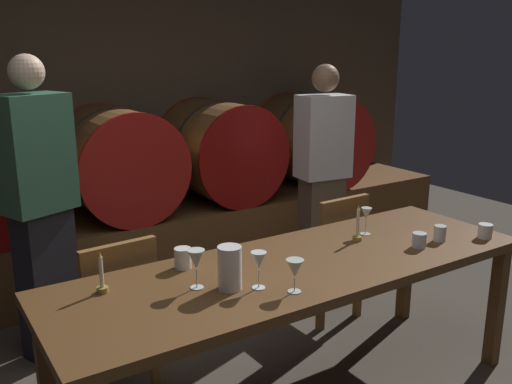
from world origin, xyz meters
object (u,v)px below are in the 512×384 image
at_px(wine_barrel_far_right, 310,140).
at_px(guest_right, 322,177).
at_px(chair_right, 332,251).
at_px(wine_barrel_center, 117,162).
at_px(candle_right, 357,231).
at_px(pitcher, 230,268).
at_px(wine_glass_far_right, 366,215).
at_px(candle_left, 102,281).
at_px(guest_left, 41,210).
at_px(wine_barrel_right, 220,150).
at_px(cup_center_left, 419,240).
at_px(wine_glass_center_right, 295,269).
at_px(cup_center_right, 440,233).
at_px(cup_far_right, 485,231).
at_px(cup_far_left, 183,258).
at_px(wine_glass_center_left, 259,262).
at_px(wine_glass_far_left, 196,260).
at_px(chair_left, 114,308).
at_px(dining_table, 299,277).

xyz_separation_m(wine_barrel_far_right, guest_right, (-0.70, -1.03, -0.07)).
height_order(chair_right, guest_right, guest_right).
height_order(wine_barrel_center, candle_right, wine_barrel_center).
bearing_deg(guest_right, pitcher, 45.20).
xyz_separation_m(candle_right, wine_glass_far_right, (0.11, 0.05, 0.06)).
relative_size(wine_barrel_far_right, candle_left, 4.71).
bearing_deg(guest_left, wine_barrel_right, -172.94).
bearing_deg(wine_glass_far_right, cup_center_left, -73.89).
xyz_separation_m(wine_barrel_center, chair_right, (0.94, -1.50, -0.46)).
height_order(candle_right, wine_glass_center_right, candle_right).
xyz_separation_m(wine_barrel_center, pitcher, (-0.26, -2.20, -0.07)).
relative_size(chair_right, wine_glass_far_right, 5.54).
xyz_separation_m(candle_right, wine_glass_center_right, (-0.69, -0.34, 0.05)).
distance_m(cup_center_right, cup_far_right, 0.28).
xyz_separation_m(cup_far_left, cup_center_left, (1.19, -0.43, -0.01)).
distance_m(wine_barrel_right, guest_left, 1.95).
height_order(guest_left, cup_center_right, guest_left).
distance_m(wine_barrel_far_right, cup_center_right, 2.46).
relative_size(wine_barrel_right, candle_right, 4.33).
height_order(pitcher, cup_center_left, pitcher).
relative_size(wine_barrel_right, wine_glass_center_left, 5.25).
distance_m(wine_glass_far_left, cup_far_right, 1.69).
relative_size(candle_left, wine_glass_far_right, 1.20).
height_order(wine_glass_far_right, cup_center_left, wine_glass_far_right).
xyz_separation_m(wine_barrel_far_right, chair_right, (-0.99, -1.50, -0.46)).
xyz_separation_m(wine_barrel_center, cup_center_left, (0.86, -2.29, -0.13)).
bearing_deg(wine_barrel_far_right, guest_left, -160.90).
relative_size(guest_left, cup_far_left, 17.62).
distance_m(wine_barrel_center, cup_far_left, 1.90).
distance_m(chair_right, cup_center_left, 0.86).
bearing_deg(wine_barrel_right, cup_center_right, -87.24).
xyz_separation_m(chair_right, cup_center_right, (0.10, -0.79, 0.33)).
bearing_deg(cup_far_right, candle_left, 167.08).
height_order(wine_glass_center_left, cup_far_left, wine_glass_center_left).
xyz_separation_m(pitcher, cup_far_right, (1.55, -0.20, -0.06)).
bearing_deg(cup_center_left, wine_glass_far_right, 106.11).
distance_m(chair_left, guest_left, 0.76).
height_order(dining_table, cup_center_right, cup_center_right).
xyz_separation_m(wine_barrel_center, wine_glass_center_right, (-0.04, -2.38, -0.06)).
bearing_deg(guest_left, wine_barrel_center, -151.59).
relative_size(wine_glass_far_left, wine_glass_far_right, 1.13).
xyz_separation_m(chair_left, wine_glass_center_right, (0.54, -0.85, 0.40)).
distance_m(chair_right, wine_glass_far_left, 1.51).
distance_m(guest_left, cup_center_right, 2.26).
height_order(chair_right, wine_glass_far_left, wine_glass_far_left).
xyz_separation_m(dining_table, chair_left, (-0.76, 0.60, -0.22)).
distance_m(wine_glass_far_right, cup_center_left, 0.34).
bearing_deg(chair_left, cup_center_right, 150.79).
relative_size(candle_right, cup_center_left, 2.57).
bearing_deg(cup_center_left, cup_far_left, 160.07).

